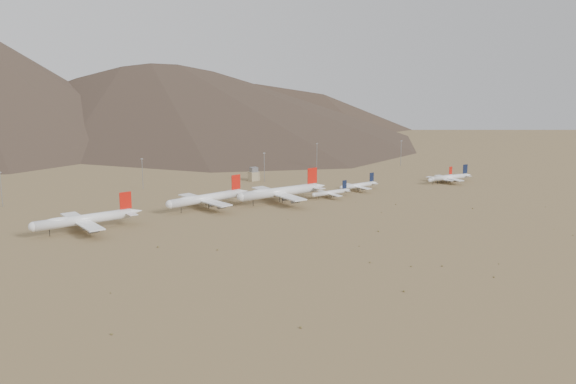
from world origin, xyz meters
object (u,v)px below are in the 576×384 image
narrowbody_b (358,185)px  widebody_east (280,192)px  control_tower (254,175)px  widebody_centre (206,198)px  widebody_west (84,219)px  narrowbody_a (331,193)px

narrowbody_b → widebody_east: bearing=178.7°
narrowbody_b → control_tower: 99.26m
widebody_centre → widebody_east: 56.45m
widebody_west → narrowbody_b: bearing=-1.5°
narrowbody_a → control_tower: (-17.03, 95.39, 1.34)m
widebody_west → narrowbody_b: 224.52m
widebody_east → control_tower: bearing=71.2°
widebody_west → widebody_east: widebody_east is taller
widebody_west → narrowbody_a: (189.21, 3.70, -3.43)m
narrowbody_a → control_tower: size_ratio=3.10×
widebody_west → narrowbody_b: widebody_west is taller
control_tower → widebody_west: bearing=-150.1°
widebody_east → widebody_centre: bearing=166.7°
widebody_west → narrowbody_b: size_ratio=1.77×
widebody_west → control_tower: bearing=24.7°
widebody_west → widebody_east: bearing=-1.6°
widebody_west → widebody_centre: (90.90, 19.51, -0.08)m
widebody_centre → narrowbody_b: (133.13, -5.06, -2.95)m
widebody_centre → narrowbody_a: bearing=-19.9°
widebody_centre → narrowbody_b: widebody_centre is taller
widebody_west → narrowbody_a: 189.27m
control_tower → narrowbody_b: bearing=-58.5°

